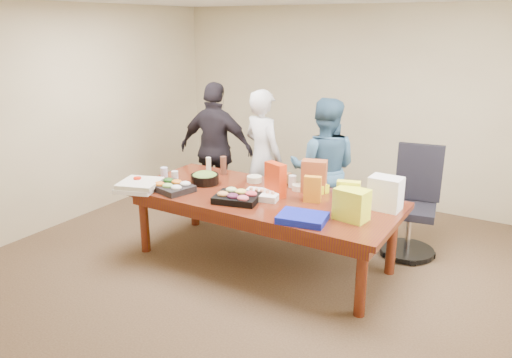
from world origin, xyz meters
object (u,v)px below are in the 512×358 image
Objects in this scene: salad_bowl at (205,179)px; conference_table at (262,229)px; person_right at (323,169)px; sheet_cake at (262,195)px; person_center at (263,157)px; office_chair at (411,206)px.

conference_table is at bearing -2.02° from salad_bowl.
person_right is 4.57× the size of sheet_cake.
conference_table is at bearing 56.71° from person_right.
conference_table is 1.29m from person_center.
conference_table is 8.93× the size of salad_bowl.
person_right is 1.38m from salad_bowl.
office_chair is 1.64m from sheet_cake.
salad_bowl is (-1.01, -0.95, -0.03)m from person_right.
person_right is 5.29× the size of salad_bowl.
person_center is at bearing -22.95° from person_right.
office_chair is at bearing 161.45° from person_right.
office_chair is at bearing -162.37° from person_center.
person_right is at bearing 43.14° from salad_bowl.
person_right is (0.25, 0.97, 0.45)m from conference_table.
sheet_cake is (0.63, -1.10, -0.06)m from person_center.
person_center reaches higher than sheet_cake.
person_center is 1.02× the size of person_right.
salad_bowl is (-0.78, 0.09, 0.02)m from sheet_cake.
sheet_cake is (-1.26, -1.04, 0.20)m from office_chair.
conference_table is 1.69× the size of person_right.
person_center is at bearing 81.13° from salad_bowl.
person_center is 5.39× the size of salad_bowl.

